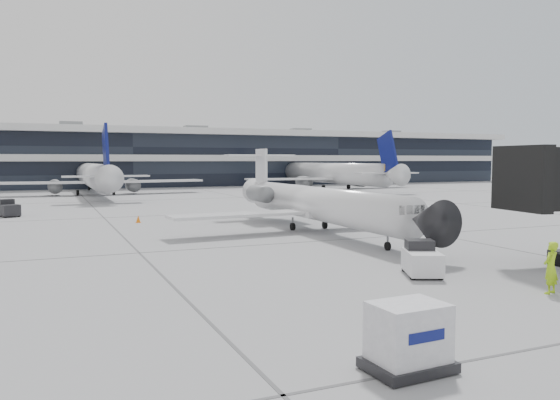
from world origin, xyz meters
name	(u,v)px	position (x,y,z in m)	size (l,w,h in m)	color
ground	(302,242)	(0.00, 0.00, 0.00)	(220.00, 220.00, 0.00)	#939396
terminal	(125,161)	(0.00, 82.00, 5.00)	(170.00, 22.00, 10.00)	black
bg_jet_center	(95,194)	(-8.00, 55.00, 0.00)	(32.00, 40.00, 9.60)	silver
bg_jet_right	(331,189)	(32.00, 55.00, 0.00)	(32.00, 40.00, 9.60)	silver
regional_jet	(315,202)	(3.20, 4.44, 2.10)	(21.38, 26.56, 6.15)	silver
ramp_worker	(551,268)	(3.15, -15.70, 1.02)	(0.74, 0.49, 2.04)	#A0D816
baggage_tug	(422,260)	(0.76, -10.92, 0.69)	(2.29, 2.78, 1.53)	silver
cargo_uld	(408,338)	(-6.63, -19.93, 0.83)	(2.10, 1.59, 1.66)	black
traffic_cone	(138,219)	(-7.76, 15.01, 0.28)	(0.50, 0.50, 0.59)	orange
far_tug	(8,209)	(-17.93, 24.69, 0.70)	(2.22, 2.81, 1.57)	black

